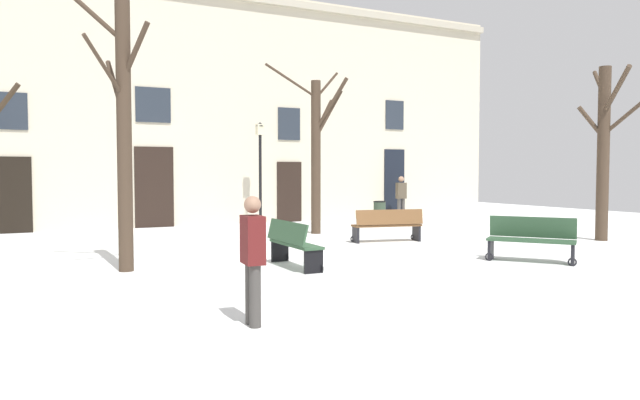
% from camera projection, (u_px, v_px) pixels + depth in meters
% --- Properties ---
extents(ground_plane, '(36.49, 36.49, 0.00)m').
position_uv_depth(ground_plane, '(359.00, 260.00, 12.22)').
color(ground_plane, white).
extents(building_facade, '(22.81, 0.60, 8.16)m').
position_uv_depth(building_facade, '(224.00, 106.00, 20.41)').
color(building_facade, beige).
rests_on(building_facade, ground).
extents(tree_foreground, '(1.48, 1.56, 5.20)m').
position_uv_depth(tree_foreground, '(123.00, 125.00, 10.69)').
color(tree_foreground, '#423326').
rests_on(tree_foreground, ground).
extents(tree_left_of_center, '(2.38, 1.08, 4.90)m').
position_uv_depth(tree_left_of_center, '(317.00, 150.00, 17.26)').
color(tree_left_of_center, '#423326').
rests_on(tree_left_of_center, ground).
extents(tree_near_facade, '(1.42, 2.14, 4.68)m').
position_uv_depth(tree_near_facade, '(604.00, 147.00, 15.49)').
color(tree_near_facade, '#423326').
rests_on(tree_near_facade, ground).
extents(streetlamp, '(0.30, 0.30, 3.50)m').
position_uv_depth(streetlamp, '(260.00, 162.00, 19.56)').
color(streetlamp, black).
rests_on(streetlamp, ground).
extents(litter_bin, '(0.44, 0.44, 0.85)m').
position_uv_depth(litter_bin, '(380.00, 213.00, 19.82)').
color(litter_bin, '#2D3D2D').
rests_on(litter_bin, ground).
extents(bench_back_to_back_right, '(1.44, 1.66, 0.92)m').
position_uv_depth(bench_back_to_back_right, '(531.00, 239.00, 11.94)').
color(bench_back_to_back_right, '#2D4C33').
rests_on(bench_back_to_back_right, ground).
extents(bench_by_litter_bin, '(0.47, 1.73, 0.90)m').
position_uv_depth(bench_by_litter_bin, '(293.00, 243.00, 11.23)').
color(bench_by_litter_bin, '#2D4C33').
rests_on(bench_by_litter_bin, ground).
extents(bench_far_corner, '(1.91, 0.86, 0.87)m').
position_uv_depth(bench_far_corner, '(387.00, 225.00, 15.27)').
color(bench_far_corner, brown).
rests_on(bench_far_corner, ground).
extents(person_strolling, '(0.40, 0.26, 1.67)m').
position_uv_depth(person_strolling, '(401.00, 195.00, 22.66)').
color(person_strolling, '#403D3A').
rests_on(person_strolling, ground).
extents(person_near_bench, '(0.25, 0.39, 1.56)m').
position_uv_depth(person_near_bench, '(253.00, 255.00, 6.96)').
color(person_near_bench, '#403D3A').
rests_on(person_near_bench, ground).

